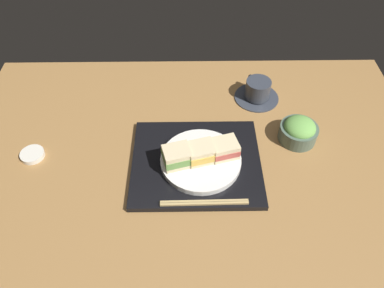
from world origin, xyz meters
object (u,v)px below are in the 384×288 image
at_px(sandwich_plate, 201,160).
at_px(sandwich_middle, 201,153).
at_px(sandwich_far, 224,149).
at_px(coffee_cup, 257,91).
at_px(chopsticks_pair, 204,203).
at_px(small_sauce_dish, 32,155).
at_px(salad_bowl, 299,131).
at_px(sandwich_near, 177,156).

xyz_separation_m(sandwich_plate, sandwich_middle, (-0.00, -0.00, 0.03)).
relative_size(sandwich_far, coffee_cup, 0.58).
height_order(chopsticks_pair, small_sauce_dish, chopsticks_pair).
bearing_deg(sandwich_middle, salad_bowl, 19.33).
bearing_deg(coffee_cup, small_sauce_dish, -159.99).
height_order(sandwich_near, small_sauce_dish, sandwich_near).
height_order(coffee_cup, small_sauce_dish, coffee_cup).
relative_size(sandwich_near, chopsticks_pair, 0.39).
xyz_separation_m(coffee_cup, small_sauce_dish, (-0.69, -0.25, -0.02)).
xyz_separation_m(sandwich_far, coffee_cup, (0.13, 0.28, -0.03)).
relative_size(sandwich_near, salad_bowl, 0.78).
bearing_deg(chopsticks_pair, small_sauce_dish, 160.04).
distance_m(sandwich_plate, small_sauce_dish, 0.49).
distance_m(sandwich_plate, coffee_cup, 0.36).
bearing_deg(salad_bowl, small_sauce_dish, -175.64).
xyz_separation_m(salad_bowl, chopsticks_pair, (-0.29, -0.24, -0.01)).
height_order(sandwich_near, chopsticks_pair, sandwich_near).
relative_size(sandwich_near, sandwich_middle, 1.02).
relative_size(salad_bowl, coffee_cup, 0.76).
bearing_deg(sandwich_plate, salad_bowl, 19.33).
bearing_deg(small_sauce_dish, sandwich_near, -7.85).
relative_size(sandwich_plate, small_sauce_dish, 3.31).
relative_size(sandwich_middle, small_sauce_dish, 1.27).
xyz_separation_m(sandwich_near, sandwich_middle, (0.07, 0.01, -0.00)).
bearing_deg(salad_bowl, sandwich_far, -158.84).
relative_size(chopsticks_pair, small_sauce_dish, 3.32).
height_order(sandwich_middle, salad_bowl, sandwich_middle).
xyz_separation_m(sandwich_middle, coffee_cup, (0.20, 0.30, -0.03)).
distance_m(salad_bowl, chopsticks_pair, 0.38).
bearing_deg(small_sauce_dish, chopsticks_pair, -19.96).
height_order(salad_bowl, coffee_cup, salad_bowl).
relative_size(sandwich_far, small_sauce_dish, 1.26).
height_order(sandwich_plate, small_sauce_dish, sandwich_plate).
bearing_deg(sandwich_far, sandwich_near, -167.42).
distance_m(chopsticks_pair, small_sauce_dish, 0.53).
distance_m(sandwich_plate, salad_bowl, 0.31).
relative_size(salad_bowl, chopsticks_pair, 0.50).
xyz_separation_m(sandwich_plate, salad_bowl, (0.30, 0.10, 0.01)).
bearing_deg(chopsticks_pair, sandwich_near, 120.32).
distance_m(sandwich_plate, sandwich_far, 0.07).
bearing_deg(chopsticks_pair, sandwich_far, 68.29).
bearing_deg(sandwich_plate, small_sauce_dish, 174.88).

